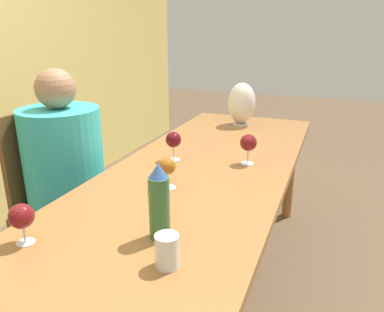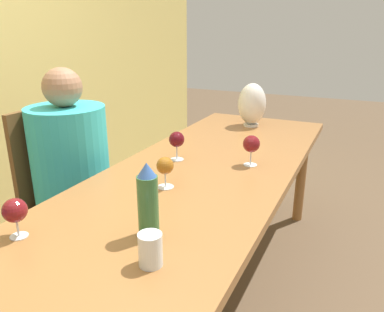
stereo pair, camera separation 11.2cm
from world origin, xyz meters
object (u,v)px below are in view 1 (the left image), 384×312
object	(u,v)px
water_bottle	(159,202)
water_tumbler	(167,251)
wine_glass_0	(173,140)
wine_glass_1	(167,167)
wine_glass_4	(248,143)
person_far	(69,179)
wine_glass_2	(22,217)
vase	(242,103)
chair_far	(57,197)

from	to	relation	value
water_bottle	water_tumbler	distance (m)	0.18
water_tumbler	wine_glass_0	distance (m)	0.90
water_tumbler	wine_glass_1	world-z (taller)	wine_glass_1
wine_glass_4	person_far	bearing A→B (deg)	108.06
water_tumbler	water_bottle	bearing A→B (deg)	33.09
wine_glass_0	wine_glass_2	size ratio (longest dim) A/B	1.11
wine_glass_1	wine_glass_4	distance (m)	0.48
vase	wine_glass_4	world-z (taller)	vase
water_bottle	wine_glass_0	size ratio (longest dim) A/B	1.70
wine_glass_0	chair_far	distance (m)	0.72
water_tumbler	chair_far	world-z (taller)	chair_far
water_tumbler	chair_far	bearing A→B (deg)	56.55
wine_glass_0	person_far	world-z (taller)	person_far
vase	wine_glass_1	xyz separation A→B (m)	(-1.17, 0.02, -0.06)
water_tumbler	wine_glass_2	distance (m)	0.47
water_bottle	wine_glass_2	world-z (taller)	water_bottle
wine_glass_1	wine_glass_4	bearing A→B (deg)	-30.68
vase	wine_glass_2	world-z (taller)	vase
wine_glass_2	chair_far	world-z (taller)	chair_far
wine_glass_4	person_far	xyz separation A→B (m)	(-0.29, 0.88, -0.21)
wine_glass_0	chair_far	size ratio (longest dim) A/B	0.15
vase	water_bottle	bearing A→B (deg)	-175.51
vase	wine_glass_0	distance (m)	0.85
wine_glass_0	wine_glass_4	world-z (taller)	wine_glass_4
water_bottle	wine_glass_1	xyz separation A→B (m)	(0.36, 0.14, -0.03)
water_bottle	wine_glass_0	world-z (taller)	water_bottle
water_bottle	wine_glass_4	xyz separation A→B (m)	(0.78, -0.10, -0.02)
wine_glass_1	wine_glass_4	world-z (taller)	wine_glass_4
wine_glass_0	person_far	bearing A→B (deg)	111.65
chair_far	vase	bearing A→B (deg)	-35.53
wine_glass_4	water_tumbler	bearing A→B (deg)	178.96
water_bottle	chair_far	distance (m)	1.05
water_tumbler	wine_glass_2	size ratio (longest dim) A/B	0.74
wine_glass_4	chair_far	distance (m)	1.06
wine_glass_4	chair_far	xyz separation A→B (m)	(-0.29, 0.97, -0.33)
vase	wine_glass_0	xyz separation A→B (m)	(-0.84, 0.14, -0.05)
person_far	wine_glass_0	bearing A→B (deg)	-68.35
vase	wine_glass_4	size ratio (longest dim) A/B	1.94
water_bottle	wine_glass_0	xyz separation A→B (m)	(0.70, 0.26, -0.02)
wine_glass_1	vase	bearing A→B (deg)	-1.05
vase	chair_far	size ratio (longest dim) A/B	0.30
chair_far	person_far	size ratio (longest dim) A/B	0.82
vase	wine_glass_1	size ratio (longest dim) A/B	2.18
vase	wine_glass_0	bearing A→B (deg)	170.53
wine_glass_1	chair_far	distance (m)	0.80
vase	wine_glass_2	xyz separation A→B (m)	(-1.73, 0.26, -0.06)
water_tumbler	wine_glass_2	world-z (taller)	wine_glass_2
vase	wine_glass_2	bearing A→B (deg)	171.49
wine_glass_2	wine_glass_4	xyz separation A→B (m)	(0.97, -0.48, 0.01)
vase	wine_glass_4	xyz separation A→B (m)	(-0.76, -0.23, -0.04)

